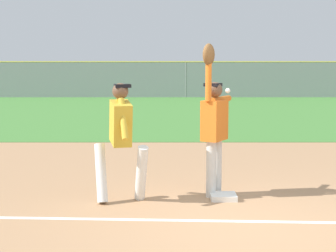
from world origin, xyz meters
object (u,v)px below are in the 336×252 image
fielder (213,122)px  parked_car_blue (232,83)px  first_base (223,197)px  parked_car_green (304,83)px  parked_car_silver (90,83)px  runner (120,134)px  baseball (227,91)px  parked_car_red (163,83)px

fielder → parked_car_blue: fielder is taller
first_base → parked_car_green: (7.56, 25.40, 0.63)m
parked_car_silver → parked_car_blue: (8.73, -0.27, 0.00)m
first_base → runner: runner is taller
fielder → parked_car_blue: bearing=-67.8°
baseball → parked_car_green: (7.51, 25.37, -0.93)m
parked_car_silver → fielder: bearing=-83.6°
first_base → parked_car_blue: bearing=82.9°
parked_car_silver → parked_car_red: same height
runner → baseball: runner is taller
first_base → parked_car_green: bearing=73.4°
parked_car_silver → parked_car_blue: size_ratio=1.00×
fielder → baseball: (0.18, -0.17, 0.48)m
first_base → parked_car_red: bearing=92.5°
parked_car_blue → baseball: bearing=-90.8°
parked_car_red → parked_car_blue: same height
fielder → parked_car_blue: size_ratio=0.50×
fielder → parked_car_blue: 25.41m
baseball → fielder: bearing=136.5°
runner → baseball: (1.54, 0.18, 0.61)m
parked_car_red → parked_car_green: (8.67, -0.11, 0.00)m
first_base → fielder: bearing=122.7°
parked_car_green → parked_car_red: bearing=179.8°
first_base → parked_car_red: (-1.11, 25.51, 0.63)m
fielder → baseball: fielder is taller
runner → baseball: 1.67m
baseball → parked_car_silver: baseball is taller
parked_car_silver → parked_car_green: same height
runner → parked_car_green: 27.11m
first_base → parked_car_silver: parked_car_silver is taller
parked_car_blue → parked_car_red: bearing=-175.3°
runner → parked_car_red: size_ratio=0.39×
parked_car_silver → baseball: bearing=-83.3°
runner → parked_car_blue: (4.65, 25.55, -0.32)m
parked_car_green → first_base: bearing=-106.0°
fielder → baseball: size_ratio=30.81×
parked_car_red → parked_car_green: same height
runner → parked_car_green: bearing=56.1°
fielder → parked_car_red: size_ratio=0.51×
first_base → baseball: 1.56m
first_base → runner: 1.78m
baseball → parked_car_green: bearing=73.5°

